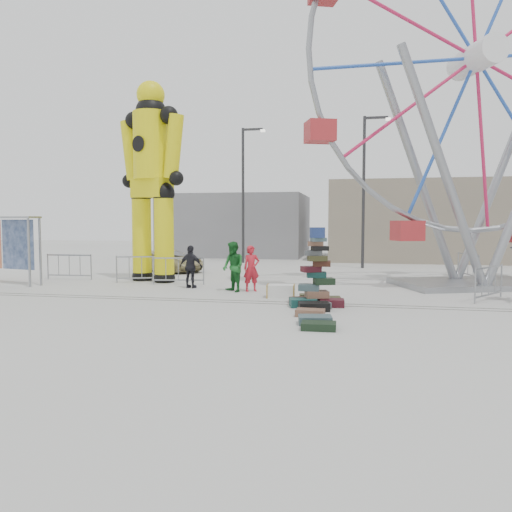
% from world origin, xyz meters
% --- Properties ---
extents(ground, '(90.00, 90.00, 0.00)m').
position_xyz_m(ground, '(0.00, 0.00, 0.00)').
color(ground, '#9E9E99').
rests_on(ground, ground).
extents(track_line_near, '(40.00, 0.04, 0.01)m').
position_xyz_m(track_line_near, '(0.00, 0.60, 0.00)').
color(track_line_near, '#47443F').
rests_on(track_line_near, ground).
extents(track_line_far, '(40.00, 0.04, 0.01)m').
position_xyz_m(track_line_far, '(0.00, 1.00, 0.00)').
color(track_line_far, '#47443F').
rests_on(track_line_far, ground).
extents(building_right, '(12.00, 8.00, 5.00)m').
position_xyz_m(building_right, '(7.00, 20.00, 2.50)').
color(building_right, gray).
rests_on(building_right, ground).
extents(building_left, '(10.00, 8.00, 4.40)m').
position_xyz_m(building_left, '(-6.00, 22.00, 2.20)').
color(building_left, gray).
rests_on(building_left, ground).
extents(lamp_post_right, '(1.41, 0.25, 8.00)m').
position_xyz_m(lamp_post_right, '(3.09, 13.00, 4.48)').
color(lamp_post_right, '#2D2D30').
rests_on(lamp_post_right, ground).
extents(lamp_post_left, '(1.41, 0.25, 8.00)m').
position_xyz_m(lamp_post_left, '(-3.91, 15.00, 4.48)').
color(lamp_post_left, '#2D2D30').
rests_on(lamp_post_left, ground).
extents(suitcase_tower, '(1.69, 1.48, 2.32)m').
position_xyz_m(suitcase_tower, '(1.49, 0.54, 0.65)').
color(suitcase_tower, '#174642').
rests_on(suitcase_tower, ground).
extents(crash_test_dummy, '(3.32, 1.73, 8.45)m').
position_xyz_m(crash_test_dummy, '(-5.65, 5.28, 4.46)').
color(crash_test_dummy, black).
rests_on(crash_test_dummy, ground).
extents(ferris_wheel, '(12.34, 4.86, 15.16)m').
position_xyz_m(ferris_wheel, '(6.93, 6.08, 7.46)').
color(ferris_wheel, gray).
rests_on(ferris_wheel, ground).
extents(banner_scaffold, '(3.76, 1.42, 2.69)m').
position_xyz_m(banner_scaffold, '(-11.19, 3.27, 2.02)').
color(banner_scaffold, gray).
rests_on(banner_scaffold, ground).
extents(steamer_trunk, '(0.95, 0.60, 0.42)m').
position_xyz_m(steamer_trunk, '(0.23, 1.91, 0.21)').
color(steamer_trunk, silver).
rests_on(steamer_trunk, ground).
extents(row_case_0, '(0.79, 0.60, 0.22)m').
position_xyz_m(row_case_0, '(1.27, 1.39, 0.11)').
color(row_case_0, '#38371C').
rests_on(row_case_0, ground).
extents(row_case_1, '(0.70, 0.47, 0.18)m').
position_xyz_m(row_case_1, '(1.32, 0.56, 0.09)').
color(row_case_1, '#515558').
rests_on(row_case_1, ground).
extents(row_case_2, '(0.94, 0.68, 0.25)m').
position_xyz_m(row_case_2, '(1.49, -0.34, 0.12)').
color(row_case_2, black).
rests_on(row_case_2, ground).
extents(row_case_3, '(0.77, 0.49, 0.19)m').
position_xyz_m(row_case_3, '(1.46, -1.15, 0.09)').
color(row_case_3, brown).
rests_on(row_case_3, ground).
extents(row_case_4, '(0.88, 0.66, 0.21)m').
position_xyz_m(row_case_4, '(1.67, -2.13, 0.10)').
color(row_case_4, '#41595D').
rests_on(row_case_4, ground).
extents(row_case_5, '(0.81, 0.54, 0.17)m').
position_xyz_m(row_case_5, '(1.80, -2.74, 0.09)').
color(row_case_5, black).
rests_on(row_case_5, ground).
extents(barricade_dummy_a, '(2.00, 0.18, 1.10)m').
position_xyz_m(barricade_dummy_a, '(-9.44, 5.18, 0.55)').
color(barricade_dummy_a, gray).
rests_on(barricade_dummy_a, ground).
extents(barricade_dummy_b, '(1.91, 0.78, 1.10)m').
position_xyz_m(barricade_dummy_b, '(-5.97, 4.85, 0.55)').
color(barricade_dummy_b, gray).
rests_on(barricade_dummy_b, ground).
extents(barricade_dummy_c, '(1.99, 0.41, 1.10)m').
position_xyz_m(barricade_dummy_c, '(-4.23, 4.43, 0.55)').
color(barricade_dummy_c, gray).
rests_on(barricade_dummy_c, ground).
extents(barricade_wheel_front, '(1.25, 1.68, 1.10)m').
position_xyz_m(barricade_wheel_front, '(6.76, 2.63, 0.55)').
color(barricade_wheel_front, gray).
rests_on(barricade_wheel_front, ground).
extents(barricade_wheel_back, '(0.54, 1.97, 1.10)m').
position_xyz_m(barricade_wheel_back, '(7.46, 8.94, 0.55)').
color(barricade_wheel_back, gray).
rests_on(barricade_wheel_back, ground).
extents(pedestrian_red, '(0.71, 0.63, 1.64)m').
position_xyz_m(pedestrian_red, '(-1.02, 3.15, 0.82)').
color(pedestrian_red, red).
rests_on(pedestrian_red, ground).
extents(pedestrian_green, '(1.09, 1.09, 1.79)m').
position_xyz_m(pedestrian_green, '(-1.63, 2.90, 0.89)').
color(pedestrian_green, '#175E21').
rests_on(pedestrian_green, ground).
extents(pedestrian_black, '(0.99, 0.55, 1.60)m').
position_xyz_m(pedestrian_black, '(-3.41, 3.55, 0.80)').
color(pedestrian_black, black).
rests_on(pedestrian_black, ground).
extents(parked_suv, '(4.27, 3.46, 1.08)m').
position_xyz_m(parked_suv, '(-6.47, 9.26, 0.54)').
color(parked_suv, tan).
rests_on(parked_suv, ground).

